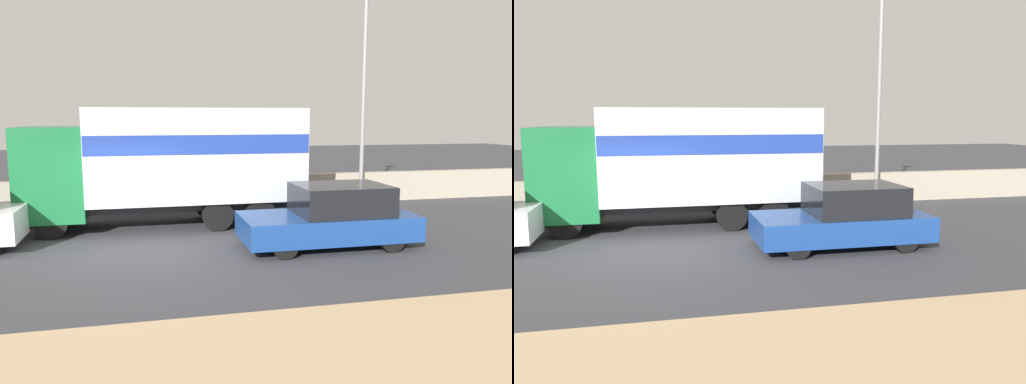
% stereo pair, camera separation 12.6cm
% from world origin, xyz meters
% --- Properties ---
extents(ground_plane, '(80.00, 80.00, 0.00)m').
position_xyz_m(ground_plane, '(0.00, 0.00, 0.00)').
color(ground_plane, '#38383D').
extents(stone_wall_backdrop, '(60.00, 0.35, 1.06)m').
position_xyz_m(stone_wall_backdrop, '(0.00, 5.53, 0.53)').
color(stone_wall_backdrop, '#A39984').
rests_on(stone_wall_backdrop, ground_plane).
extents(street_lamp, '(0.56, 0.28, 7.31)m').
position_xyz_m(street_lamp, '(7.96, 4.95, 4.21)').
color(street_lamp, gray).
rests_on(street_lamp, ground_plane).
extents(box_truck, '(7.69, 2.34, 3.33)m').
position_xyz_m(box_truck, '(1.21, 2.84, 1.93)').
color(box_truck, '#196B38').
rests_on(box_truck, ground_plane).
extents(car_hatchback, '(4.14, 1.88, 1.49)m').
position_xyz_m(car_hatchback, '(4.74, -0.37, 0.72)').
color(car_hatchback, navy).
rests_on(car_hatchback, ground_plane).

